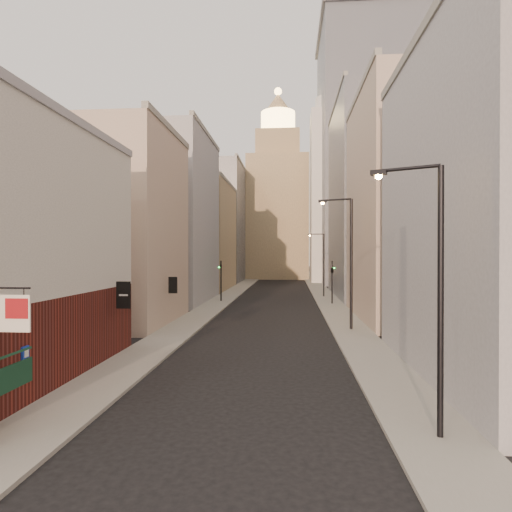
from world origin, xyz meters
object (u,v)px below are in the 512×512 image
(traffic_light_left, at_px, (221,273))
(streetlamp_near, at_px, (433,283))
(clock_tower, at_px, (278,203))
(white_tower, at_px, (331,190))
(streetlamp_mid, at_px, (348,255))
(traffic_light_right, at_px, (332,272))
(streetlamp_far, at_px, (322,261))

(traffic_light_left, bearing_deg, streetlamp_near, 133.06)
(clock_tower, bearing_deg, traffic_light_left, -96.17)
(white_tower, relative_size, traffic_light_left, 8.30)
(streetlamp_mid, bearing_deg, traffic_light_right, 107.94)
(streetlamp_far, distance_m, traffic_light_right, 8.07)
(white_tower, height_order, streetlamp_mid, white_tower)
(streetlamp_near, relative_size, streetlamp_far, 1.03)
(clock_tower, height_order, traffic_light_right, clock_tower)
(white_tower, xyz_separation_m, traffic_light_left, (-16.41, -36.05, -15.09))
(clock_tower, distance_m, traffic_light_left, 52.29)
(white_tower, height_order, traffic_light_left, white_tower)
(traffic_light_left, distance_m, traffic_light_right, 13.19)
(traffic_light_right, bearing_deg, clock_tower, -69.71)
(streetlamp_mid, xyz_separation_m, traffic_light_right, (0.41, 16.37, -2.04))
(streetlamp_near, distance_m, streetlamp_far, 43.41)
(traffic_light_right, bearing_deg, white_tower, -83.21)
(white_tower, distance_m, streetlamp_mid, 55.61)
(streetlamp_near, xyz_separation_m, streetlamp_far, (-0.28, 43.40, -0.14))
(clock_tower, relative_size, traffic_light_left, 8.98)
(streetlamp_far, bearing_deg, traffic_light_left, -155.19)
(streetlamp_far, bearing_deg, traffic_light_right, -88.30)
(white_tower, relative_size, streetlamp_near, 4.75)
(traffic_light_left, height_order, traffic_light_right, same)
(streetlamp_near, relative_size, traffic_light_right, 1.75)
(streetlamp_near, distance_m, traffic_light_left, 39.18)
(clock_tower, relative_size, streetlamp_mid, 4.45)
(streetlamp_near, relative_size, streetlamp_mid, 0.87)
(traffic_light_right, bearing_deg, traffic_light_left, 5.04)
(clock_tower, xyz_separation_m, streetlamp_near, (7.43, -87.04, -12.64))
(clock_tower, bearing_deg, streetlamp_mid, -83.88)
(streetlamp_mid, height_order, traffic_light_left, streetlamp_mid)
(traffic_light_left, bearing_deg, streetlamp_mid, 149.23)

